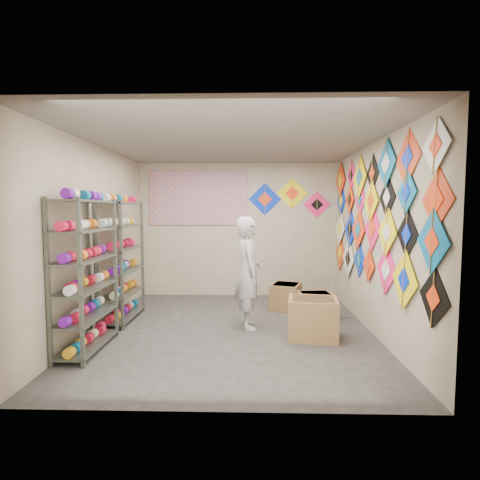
{
  "coord_description": "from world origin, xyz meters",
  "views": [
    {
      "loc": [
        0.25,
        -5.36,
        1.75
      ],
      "look_at": [
        0.1,
        0.3,
        1.3
      ],
      "focal_mm": 28.0,
      "sensor_mm": 36.0,
      "label": 1
    }
  ],
  "objects_px": {
    "shelf_rack_front": "(86,275)",
    "carton_b": "(315,306)",
    "carton_c": "(286,297)",
    "shopkeeper": "(248,272)",
    "shelf_rack_back": "(122,261)",
    "carton_a": "(313,318)"
  },
  "relations": [
    {
      "from": "shelf_rack_front",
      "to": "carton_b",
      "type": "bearing_deg",
      "value": 24.95
    },
    {
      "from": "carton_b",
      "to": "carton_c",
      "type": "bearing_deg",
      "value": 119.39
    },
    {
      "from": "shelf_rack_front",
      "to": "carton_b",
      "type": "xyz_separation_m",
      "value": [
        3.08,
        1.43,
        -0.74
      ]
    },
    {
      "from": "carton_b",
      "to": "carton_c",
      "type": "relative_size",
      "value": 1.0
    },
    {
      "from": "carton_b",
      "to": "shopkeeper",
      "type": "bearing_deg",
      "value": -163.2
    },
    {
      "from": "shelf_rack_back",
      "to": "carton_b",
      "type": "height_order",
      "value": "shelf_rack_back"
    },
    {
      "from": "shelf_rack_front",
      "to": "shelf_rack_back",
      "type": "bearing_deg",
      "value": 90.0
    },
    {
      "from": "shelf_rack_front",
      "to": "carton_a",
      "type": "height_order",
      "value": "shelf_rack_front"
    },
    {
      "from": "shopkeeper",
      "to": "carton_c",
      "type": "relative_size",
      "value": 3.18
    },
    {
      "from": "shopkeeper",
      "to": "shelf_rack_back",
      "type": "bearing_deg",
      "value": 72.89
    },
    {
      "from": "carton_b",
      "to": "carton_a",
      "type": "bearing_deg",
      "value": -107.85
    },
    {
      "from": "shelf_rack_front",
      "to": "carton_c",
      "type": "relative_size",
      "value": 3.64
    },
    {
      "from": "carton_a",
      "to": "shopkeeper",
      "type": "bearing_deg",
      "value": 160.63
    },
    {
      "from": "shopkeeper",
      "to": "carton_b",
      "type": "bearing_deg",
      "value": -75.2
    },
    {
      "from": "shelf_rack_back",
      "to": "carton_b",
      "type": "distance_m",
      "value": 3.17
    },
    {
      "from": "carton_a",
      "to": "carton_c",
      "type": "distance_m",
      "value": 1.51
    },
    {
      "from": "shelf_rack_front",
      "to": "shopkeeper",
      "type": "xyz_separation_m",
      "value": [
        2.01,
        0.98,
        -0.12
      ]
    },
    {
      "from": "shelf_rack_front",
      "to": "carton_a",
      "type": "relative_size",
      "value": 2.89
    },
    {
      "from": "carton_a",
      "to": "carton_c",
      "type": "xyz_separation_m",
      "value": [
        -0.23,
        1.49,
        -0.05
      ]
    },
    {
      "from": "shopkeeper",
      "to": "carton_a",
      "type": "height_order",
      "value": "shopkeeper"
    },
    {
      "from": "shelf_rack_back",
      "to": "carton_c",
      "type": "distance_m",
      "value": 2.86
    },
    {
      "from": "shelf_rack_front",
      "to": "shopkeeper",
      "type": "height_order",
      "value": "shelf_rack_front"
    }
  ]
}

